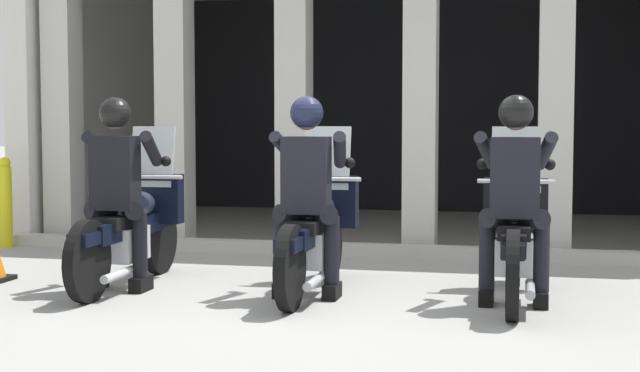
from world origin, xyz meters
TOP-DOWN VIEW (x-y plane):
  - ground_plane at (0.00, 3.00)m, footprint 80.00×80.00m
  - station_building at (-0.14, 5.49)m, footprint 8.09×5.18m
  - kerb_strip at (-0.14, 2.47)m, footprint 7.59×0.24m
  - motorcycle_left at (-1.59, 0.37)m, footprint 0.62×2.04m
  - police_officer_left at (-1.59, 0.08)m, footprint 0.63×0.61m
  - motorcycle_center at (0.00, 0.40)m, footprint 0.62×2.04m
  - police_officer_center at (0.00, 0.12)m, footprint 0.63×0.61m
  - motorcycle_right at (1.59, 0.43)m, footprint 0.62×2.04m
  - police_officer_right at (1.59, 0.15)m, footprint 0.63×0.61m
  - bollard_kerbside at (-3.93, 2.21)m, footprint 0.14×0.14m

SIDE VIEW (x-z plane):
  - ground_plane at x=0.00m, z-range 0.00..0.00m
  - kerb_strip at x=-0.14m, z-range 0.00..0.12m
  - bollard_kerbside at x=-3.93m, z-range 0.00..1.00m
  - motorcycle_left at x=-1.59m, z-range -0.17..1.17m
  - motorcycle_center at x=0.00m, z-range -0.17..1.17m
  - motorcycle_right at x=1.59m, z-range -0.17..1.17m
  - police_officer_left at x=-1.59m, z-range 0.15..1.73m
  - police_officer_center at x=0.00m, z-range 0.15..1.73m
  - police_officer_right at x=1.59m, z-range 0.15..1.73m
  - station_building at x=-0.14m, z-range 0.40..3.95m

